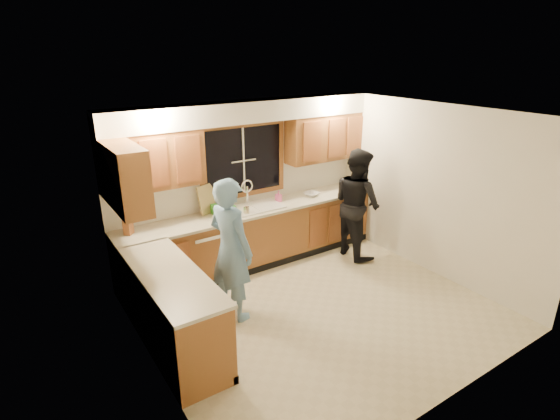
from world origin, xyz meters
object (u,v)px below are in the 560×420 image
at_px(man, 231,250).
at_px(woman, 357,203).
at_px(soap_bottle, 278,196).
at_px(bowl, 312,194).
at_px(dishwasher, 205,253).
at_px(sink, 254,212).
at_px(stove, 193,338).
at_px(dish_crate, 223,210).
at_px(knife_block, 128,227).

relative_size(man, woman, 1.03).
distance_m(woman, soap_bottle, 1.25).
distance_m(soap_bottle, bowl, 0.62).
relative_size(dishwasher, woman, 0.47).
relative_size(sink, stove, 0.96).
bearing_deg(dish_crate, dishwasher, -174.47).
bearing_deg(dishwasher, dish_crate, 5.53).
bearing_deg(dishwasher, man, -95.43).
bearing_deg(soap_bottle, dish_crate, -178.61).
bearing_deg(dishwasher, stove, -117.69).
bearing_deg(stove, bowl, 32.07).
xyz_separation_m(sink, soap_bottle, (0.48, 0.04, 0.15)).
height_order(soap_bottle, bowl, soap_bottle).
bearing_deg(sink, stove, -134.61).
height_order(dishwasher, stove, stove).
bearing_deg(stove, sink, 45.39).
bearing_deg(bowl, knife_block, 178.57).
bearing_deg(man, soap_bottle, -67.19).
height_order(woman, dish_crate, woman).
bearing_deg(soap_bottle, bowl, -5.38).
bearing_deg(dish_crate, soap_bottle, 1.39).
distance_m(stove, knife_block, 1.97).
xyz_separation_m(dishwasher, dish_crate, (0.35, 0.03, 0.58)).
bearing_deg(stove, man, 41.67).
relative_size(dishwasher, knife_block, 4.01).
height_order(stove, knife_block, knife_block).
xyz_separation_m(dishwasher, knife_block, (-1.00, 0.07, 0.61)).
bearing_deg(woman, man, 104.71).
bearing_deg(bowl, soap_bottle, 174.62).
height_order(stove, woman, woman).
bearing_deg(man, dish_crate, -37.58).
bearing_deg(sink, knife_block, 178.18).
relative_size(sink, man, 0.48).
xyz_separation_m(sink, stove, (-1.80, -1.82, -0.41)).
relative_size(stove, bowl, 3.78).
distance_m(sink, stove, 2.60).
bearing_deg(knife_block, dish_crate, -46.01).
relative_size(knife_block, bowl, 0.86).
xyz_separation_m(stove, man, (0.85, 0.76, 0.46)).
xyz_separation_m(woman, knife_block, (-3.38, 0.68, 0.14)).
distance_m(man, soap_bottle, 1.81).
height_order(sink, soap_bottle, sink).
height_order(dishwasher, woman, woman).
height_order(knife_block, soap_bottle, knife_block).
xyz_separation_m(knife_block, soap_bottle, (2.33, -0.02, -0.01)).
xyz_separation_m(dish_crate, soap_bottle, (0.98, 0.02, 0.02)).
bearing_deg(man, woman, -94.86).
relative_size(woman, bowl, 7.39).
distance_m(woman, dish_crate, 2.13).
distance_m(man, dish_crate, 1.18).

